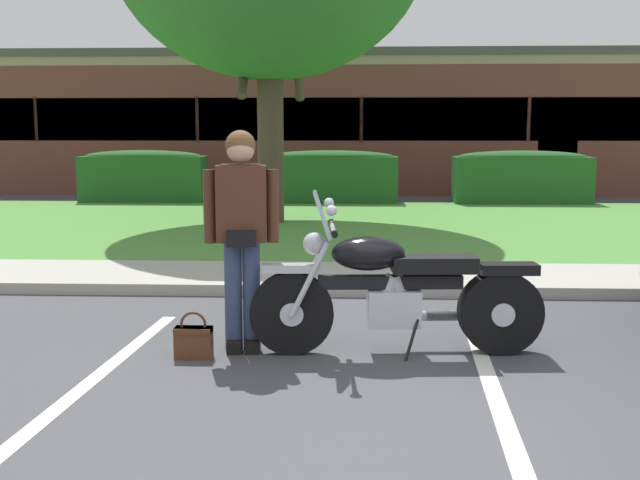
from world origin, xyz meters
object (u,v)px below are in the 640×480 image
(rider_person, at_px, (241,224))
(hedge_center_left, at_px, (331,176))
(hedge_center_right, at_px, (522,177))
(hedge_left, at_px, (144,176))
(motorcycle, at_px, (407,291))
(handbag, at_px, (194,339))
(brick_building, at_px, (360,123))

(rider_person, relative_size, hedge_center_left, 0.56)
(hedge_center_right, bearing_deg, hedge_left, 180.00)
(rider_person, distance_m, hedge_left, 12.58)
(rider_person, xyz_separation_m, hedge_center_right, (4.63, 11.92, -0.34))
(motorcycle, bearing_deg, handbag, -172.64)
(hedge_center_right, bearing_deg, rider_person, -111.23)
(motorcycle, height_order, rider_person, rider_person)
(handbag, xyz_separation_m, brick_building, (1.36, 18.87, 1.75))
(hedge_center_right, relative_size, brick_building, 0.12)
(hedge_center_right, height_order, brick_building, brick_building)
(hedge_center_left, bearing_deg, handbag, -93.03)
(hedge_left, bearing_deg, hedge_center_right, 0.00)
(hedge_center_left, bearing_deg, rider_person, -91.45)
(motorcycle, bearing_deg, brick_building, 90.77)
(motorcycle, xyz_separation_m, hedge_center_left, (-0.96, 11.94, 0.16))
(motorcycle, height_order, brick_building, brick_building)
(motorcycle, bearing_deg, hedge_center_left, 94.62)
(handbag, height_order, hedge_center_left, hedge_center_left)
(handbag, relative_size, brick_building, 0.01)
(hedge_center_right, bearing_deg, handbag, -112.24)
(rider_person, bearing_deg, handbag, -145.60)
(motorcycle, xyz_separation_m, hedge_center_right, (3.36, 11.94, 0.16))
(brick_building, bearing_deg, handbag, -94.12)
(handbag, xyz_separation_m, hedge_center_right, (4.97, 12.15, 0.51))
(motorcycle, bearing_deg, hedge_center_right, 74.28)
(rider_person, height_order, handbag, rider_person)
(motorcycle, bearing_deg, hedge_left, 113.90)
(hedge_left, distance_m, hedge_center_right, 8.65)
(hedge_center_left, xyz_separation_m, hedge_center_right, (4.33, 0.00, -0.00))
(rider_person, xyz_separation_m, brick_building, (1.02, 18.63, 0.90))
(hedge_left, bearing_deg, hedge_center_left, 0.00)
(hedge_left, xyz_separation_m, hedge_center_right, (8.65, 0.00, -0.00))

